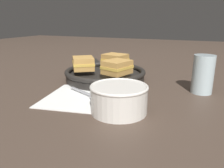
{
  "coord_description": "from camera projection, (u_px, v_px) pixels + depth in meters",
  "views": [
    {
      "loc": [
        0.24,
        -0.55,
        0.22
      ],
      "look_at": [
        -0.01,
        0.02,
        0.04
      ],
      "focal_mm": 35.0,
      "sensor_mm": 36.0,
      "label": 1
    }
  ],
  "objects": [
    {
      "name": "soup_bowl",
      "position": [
        119.0,
        97.0,
        0.53
      ],
      "size": [
        0.14,
        0.14,
        0.07
      ],
      "color": "silver",
      "rests_on": "ground_plane"
    },
    {
      "name": "ground_plane",
      "position": [
        112.0,
        98.0,
        0.64
      ],
      "size": [
        4.0,
        4.0,
        0.0
      ],
      "primitive_type": "plane",
      "color": "#47382D"
    },
    {
      "name": "sandwich_far_left",
      "position": [
        83.0,
        63.0,
        0.81
      ],
      "size": [
        0.11,
        0.12,
        0.05
      ],
      "rotation": [
        0.0,
        0.0,
        11.62
      ],
      "color": "#C18E47",
      "rests_on": "skillet"
    },
    {
      "name": "drinking_glass",
      "position": [
        203.0,
        74.0,
        0.67
      ],
      "size": [
        0.06,
        0.06,
        0.12
      ],
      "color": "silver",
      "rests_on": "ground_plane"
    },
    {
      "name": "napkin",
      "position": [
        89.0,
        98.0,
        0.64
      ],
      "size": [
        0.29,
        0.26,
        0.0
      ],
      "color": "white",
      "rests_on": "ground_plane"
    },
    {
      "name": "sandwich_near_left",
      "position": [
        117.0,
        67.0,
        0.75
      ],
      "size": [
        0.1,
        0.11,
        0.05
      ],
      "rotation": [
        0.0,
        0.0,
        7.54
      ],
      "color": "#C18E47",
      "rests_on": "skillet"
    },
    {
      "name": "sandwich_near_right",
      "position": [
        115.0,
        60.0,
        0.88
      ],
      "size": [
        0.1,
        0.09,
        0.05
      ],
      "rotation": [
        0.0,
        0.0,
        9.21
      ],
      "color": "#C18E47",
      "rests_on": "skillet"
    },
    {
      "name": "spoon",
      "position": [
        91.0,
        96.0,
        0.63
      ],
      "size": [
        0.15,
        0.08,
        0.01
      ],
      "rotation": [
        0.0,
        0.0,
        -0.42
      ],
      "color": "#9E9EA3",
      "rests_on": "napkin"
    },
    {
      "name": "skillet",
      "position": [
        105.0,
        74.0,
        0.83
      ],
      "size": [
        0.33,
        0.38,
        0.04
      ],
      "color": "black",
      "rests_on": "ground_plane"
    }
  ]
}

